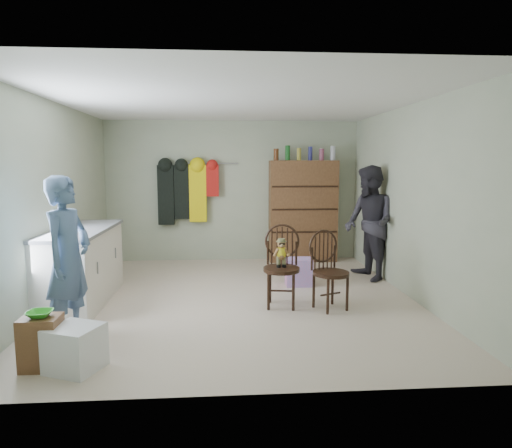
{
  "coord_description": "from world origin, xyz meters",
  "views": [
    {
      "loc": [
        -0.19,
        -5.74,
        1.73
      ],
      "look_at": [
        0.25,
        0.2,
        0.95
      ],
      "focal_mm": 32.0,
      "sensor_mm": 36.0,
      "label": 1
    }
  ],
  "objects": [
    {
      "name": "person_right",
      "position": [
        2.0,
        0.87,
        0.86
      ],
      "size": [
        0.79,
        0.94,
        1.72
      ],
      "primitive_type": "imported",
      "rotation": [
        0.0,
        0.0,
        -1.39
      ],
      "color": "#2D2B33",
      "rests_on": "ground"
    },
    {
      "name": "person_left",
      "position": [
        -1.69,
        -1.28,
        0.81
      ],
      "size": [
        0.53,
        0.68,
        1.63
      ],
      "primitive_type": "imported",
      "rotation": [
        0.0,
        0.0,
        1.3
      ],
      "color": "#496286",
      "rests_on": "ground"
    },
    {
      "name": "bowl",
      "position": [
        -1.74,
        -1.9,
        0.48
      ],
      "size": [
        0.21,
        0.21,
        0.05
      ],
      "primitive_type": "imported",
      "color": "green",
      "rests_on": "stool"
    },
    {
      "name": "plastic_tub",
      "position": [
        -1.44,
        -1.96,
        0.19
      ],
      "size": [
        0.52,
        0.5,
        0.38
      ],
      "primitive_type": "cube",
      "rotation": [
        0.0,
        0.0,
        -0.39
      ],
      "color": "white",
      "rests_on": "ground"
    },
    {
      "name": "room_walls",
      "position": [
        0.0,
        0.53,
        1.58
      ],
      "size": [
        5.0,
        5.0,
        5.0
      ],
      "color": "#B1B89A",
      "rests_on": "ground"
    },
    {
      "name": "counter",
      "position": [
        -1.95,
        0.0,
        0.47
      ],
      "size": [
        0.64,
        1.86,
        0.94
      ],
      "color": "silver",
      "rests_on": "ground"
    },
    {
      "name": "coat_rack",
      "position": [
        -0.83,
        2.38,
        1.25
      ],
      "size": [
        1.42,
        0.12,
        1.09
      ],
      "color": "#99999E",
      "rests_on": "ground"
    },
    {
      "name": "chair_far",
      "position": [
        1.07,
        -0.46,
        0.51
      ],
      "size": [
        0.55,
        0.55,
        0.95
      ],
      "rotation": [
        0.0,
        0.0,
        0.4
      ],
      "color": "black",
      "rests_on": "ground"
    },
    {
      "name": "ground_plane",
      "position": [
        0.0,
        0.0,
        0.0
      ],
      "size": [
        5.0,
        5.0,
        0.0
      ],
      "primitive_type": "plane",
      "color": "beige",
      "rests_on": "ground"
    },
    {
      "name": "stool",
      "position": [
        -1.74,
        -1.9,
        0.23
      ],
      "size": [
        0.32,
        0.27,
        0.45
      ],
      "primitive_type": "cube",
      "color": "brown",
      "rests_on": "ground"
    },
    {
      "name": "chair_front",
      "position": [
        0.53,
        -0.31,
        0.56
      ],
      "size": [
        0.51,
        0.51,
        1.0
      ],
      "rotation": [
        0.0,
        0.0,
        -0.16
      ],
      "color": "black",
      "rests_on": "ground"
    },
    {
      "name": "dresser",
      "position": [
        1.25,
        2.3,
        0.91
      ],
      "size": [
        1.2,
        0.39,
        2.06
      ],
      "color": "brown",
      "rests_on": "ground"
    },
    {
      "name": "striped_bag",
      "position": [
        0.9,
        0.61,
        0.2
      ],
      "size": [
        0.38,
        0.3,
        0.39
      ],
      "primitive_type": "cube",
      "rotation": [
        0.0,
        0.0,
        -0.03
      ],
      "color": "pink",
      "rests_on": "ground"
    }
  ]
}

